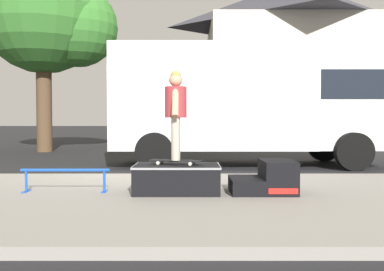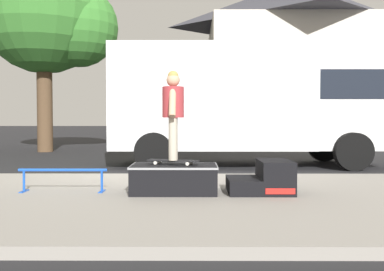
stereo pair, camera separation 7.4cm
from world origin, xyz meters
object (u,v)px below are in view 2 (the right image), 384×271
at_px(street_tree_main, 51,15).
at_px(kicker_ramp, 265,179).
at_px(skateboard, 173,161).
at_px(box_truck, 248,100).
at_px(skate_box, 174,178).
at_px(grind_rail, 63,175).
at_px(skater_kid, 173,108).

bearing_deg(street_tree_main, kicker_ramp, -56.81).
bearing_deg(kicker_ramp, skateboard, 177.93).
bearing_deg(box_truck, street_tree_main, 144.67).
height_order(kicker_ramp, box_truck, box_truck).
height_order(skate_box, street_tree_main, street_tree_main).
relative_size(grind_rail, box_truck, 0.19).
bearing_deg(street_tree_main, skater_kid, -62.73).
bearing_deg(box_truck, skateboard, -109.44).
bearing_deg(kicker_ramp, box_truck, 85.85).
distance_m(kicker_ramp, box_truck, 5.14).
relative_size(skate_box, street_tree_main, 0.17).
distance_m(grind_rail, skater_kid, 1.94).
distance_m(grind_rail, box_truck, 6.09).
xyz_separation_m(grind_rail, box_truck, (3.38, 4.88, 1.32)).
height_order(box_truck, street_tree_main, street_tree_main).
height_order(grind_rail, box_truck, box_truck).
height_order(skate_box, skater_kid, skater_kid).
relative_size(box_truck, street_tree_main, 0.93).
bearing_deg(skate_box, kicker_ramp, -0.02).
distance_m(skater_kid, street_tree_main, 11.43).
bearing_deg(skateboard, grind_rail, 179.83).
distance_m(skate_box, street_tree_main, 11.85).
relative_size(skater_kid, box_truck, 0.19).
distance_m(grind_rail, street_tree_main, 11.19).
bearing_deg(skate_box, grind_rail, 178.16).
bearing_deg(skater_kid, box_truck, 70.56).
relative_size(kicker_ramp, skateboard, 1.16).
height_order(kicker_ramp, skater_kid, skater_kid).
distance_m(skateboard, street_tree_main, 11.71).
relative_size(skateboard, box_truck, 0.12).
bearing_deg(skater_kid, kicker_ramp, -2.07).
relative_size(grind_rail, street_tree_main, 0.18).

